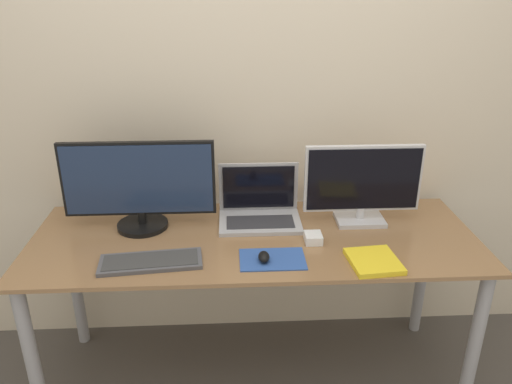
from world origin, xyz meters
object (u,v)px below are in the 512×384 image
Objects in this scene: monitor_left at (139,185)px; monitor_right at (363,184)px; power_brick at (313,238)px; mouse at (264,257)px; laptop at (259,207)px; keyboard at (151,262)px; book at (374,261)px.

monitor_left is 0.97m from monitor_right.
mouse is at bearing -145.26° from power_brick.
laptop is (0.52, 0.05, -0.14)m from monitor_left.
keyboard is 1.86× the size of book.
monitor_right is at bearing 84.73° from book.
book is at bearing -44.32° from laptop.
power_brick is (0.21, -0.22, -0.04)m from laptop.
laptop is 0.57m from keyboard.
power_brick is at bearing 11.98° from keyboard.
monitor_left is at bearing -174.86° from laptop.
book is 0.28m from power_brick.
monitor_right is 0.40m from book.
power_brick is (0.65, 0.14, 0.01)m from keyboard.
keyboard is 0.44m from mouse.
book is (0.42, -0.41, -0.05)m from laptop.
monitor_right is 0.96m from keyboard.
keyboard is at bearing 176.97° from book.
power_brick is (0.73, -0.18, -0.18)m from monitor_left.
monitor_left is at bearing 147.55° from mouse.
monitor_right is 2.38× the size of book.
mouse is (-0.46, -0.33, -0.16)m from monitor_right.
laptop reaches higher than keyboard.
monitor_left reaches higher than keyboard.
laptop is at bearing 5.14° from monitor_left.
laptop is at bearing 89.32° from mouse.
monitor_right is 7.26× the size of mouse.
monitor_right is 1.28× the size of keyboard.
book is (0.86, -0.05, 0.00)m from keyboard.
keyboard is (-0.89, -0.32, -0.17)m from monitor_right.
monitor_right reaches higher than keyboard.
laptop reaches higher than power_brick.
power_brick reaches higher than book.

